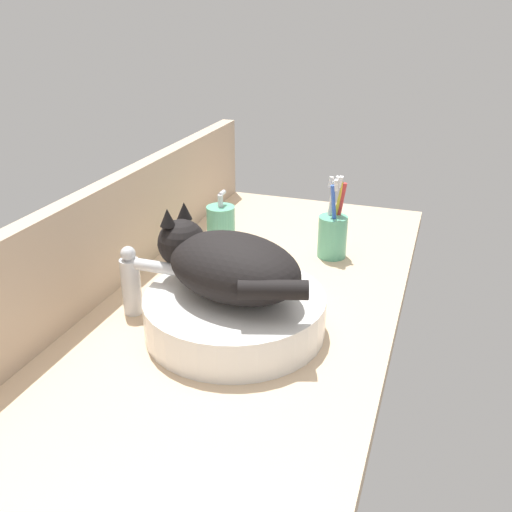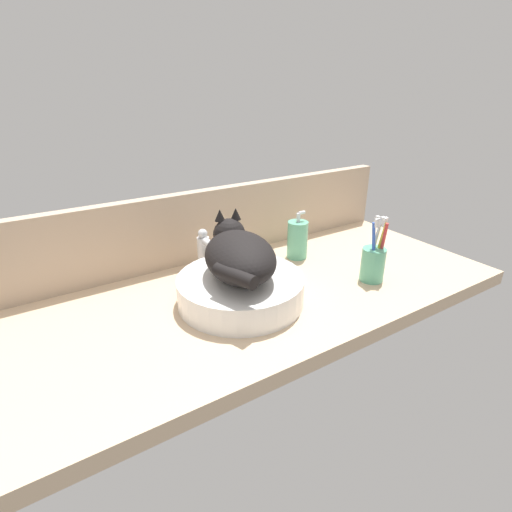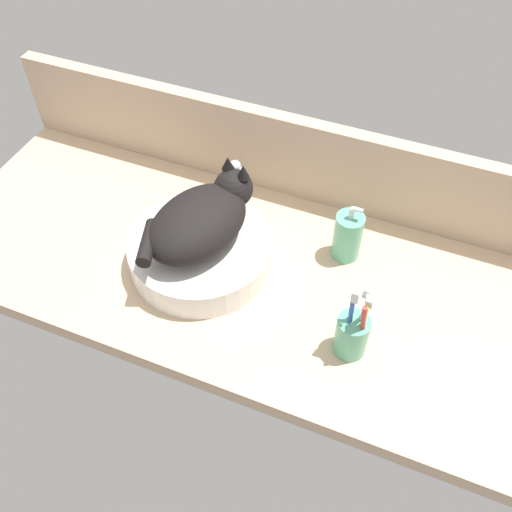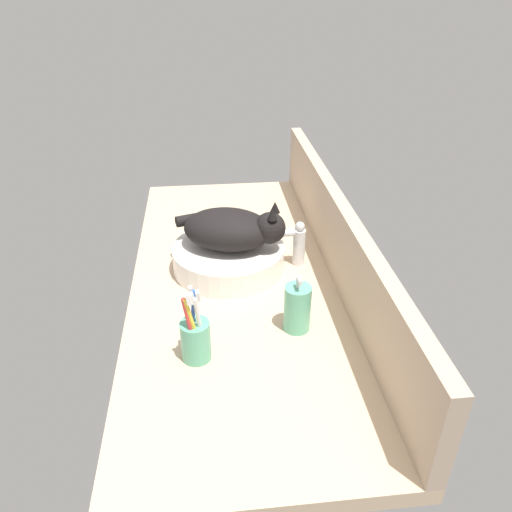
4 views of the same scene
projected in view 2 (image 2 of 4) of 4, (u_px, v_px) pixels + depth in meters
The scene contains 7 objects.
ground_plane at pixel (255, 298), 108.14cm from camera, with size 138.62×59.36×4.00cm, color #D1B28E.
backsplash_panel at pixel (206, 224), 124.33cm from camera, with size 138.62×3.60×21.94cm, color tan.
sink_basin at pixel (241, 289), 101.25cm from camera, with size 32.05×32.05×7.10cm, color white.
cat at pixel (238, 254), 98.65cm from camera, with size 23.44×30.59×14.00cm.
faucet at pixel (205, 251), 114.52cm from camera, with size 3.60×11.81×13.60cm.
soap_dispenser at pixel (297, 239), 126.07cm from camera, with size 6.44×6.44×15.22cm.
toothbrush_cup at pixel (373, 262), 111.67cm from camera, with size 6.61×6.61×18.69cm.
Camera 2 is at (-50.54, -79.47, 52.39)cm, focal length 28.00 mm.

